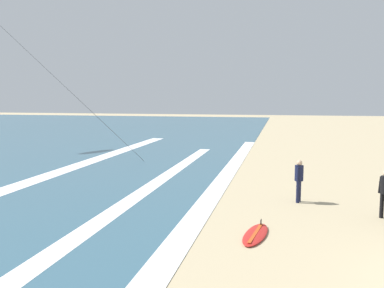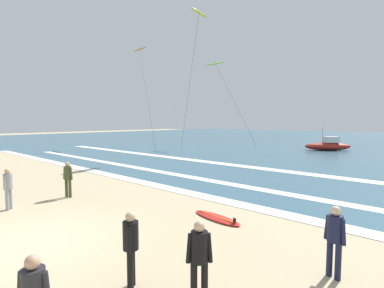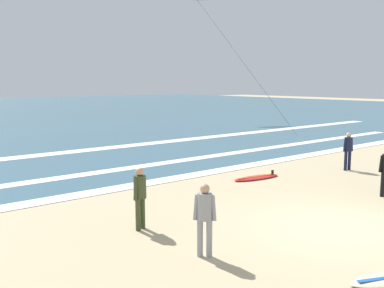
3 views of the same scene
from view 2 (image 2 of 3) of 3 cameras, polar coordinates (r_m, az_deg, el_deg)
name	(u,v)px [view 2 (image 2 of 3)]	position (r m, az deg, el deg)	size (l,w,h in m)	color
ground_plane	(25,243)	(9.77, -30.02, -16.59)	(160.00, 160.00, 0.00)	tan
ocean_surface	(378,142)	(55.34, 32.80, 0.32)	(140.00, 90.00, 0.01)	#386075
wave_foam_shoreline	(180,191)	(14.31, -2.32, -9.21)	(56.41, 0.82, 0.01)	white
wave_foam_mid_break	(210,181)	(16.71, 3.66, -7.21)	(45.97, 0.74, 0.01)	white
wave_foam_outer_break	(277,170)	(20.89, 16.44, -5.00)	(57.39, 1.07, 0.01)	white
surfer_mid_group	(199,255)	(5.74, 1.44, -20.95)	(0.42, 0.42, 1.60)	black
surfer_foreground_main	(335,235)	(7.26, 26.31, -15.81)	(0.51, 0.32, 1.60)	#141938
surfer_left_near	(8,185)	(13.27, -32.49, -6.87)	(0.40, 0.44, 1.60)	gray
surfer_left_far	(68,176)	(14.15, -23.27, -5.85)	(0.50, 0.32, 1.60)	#384223
surfer_background_far	(131,243)	(6.34, -11.97, -18.47)	(0.41, 0.43, 1.60)	black
surfboard_near_water	(217,218)	(10.48, 4.91, -14.27)	(2.16, 0.88, 0.25)	red
kite_yellow_low_near	(199,14)	(30.27, 1.37, 24.22)	(7.98, 6.65, 13.92)	yellow
kite_orange_high_left	(140,50)	(41.83, -10.23, 17.78)	(11.45, 6.38, 13.34)	orange
kite_lime_high_right	(215,64)	(39.31, 4.61, 15.41)	(5.32, 4.98, 11.09)	#70C628
offshore_boat	(328,146)	(37.14, 25.22, -0.28)	(5.14, 4.54, 2.70)	maroon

